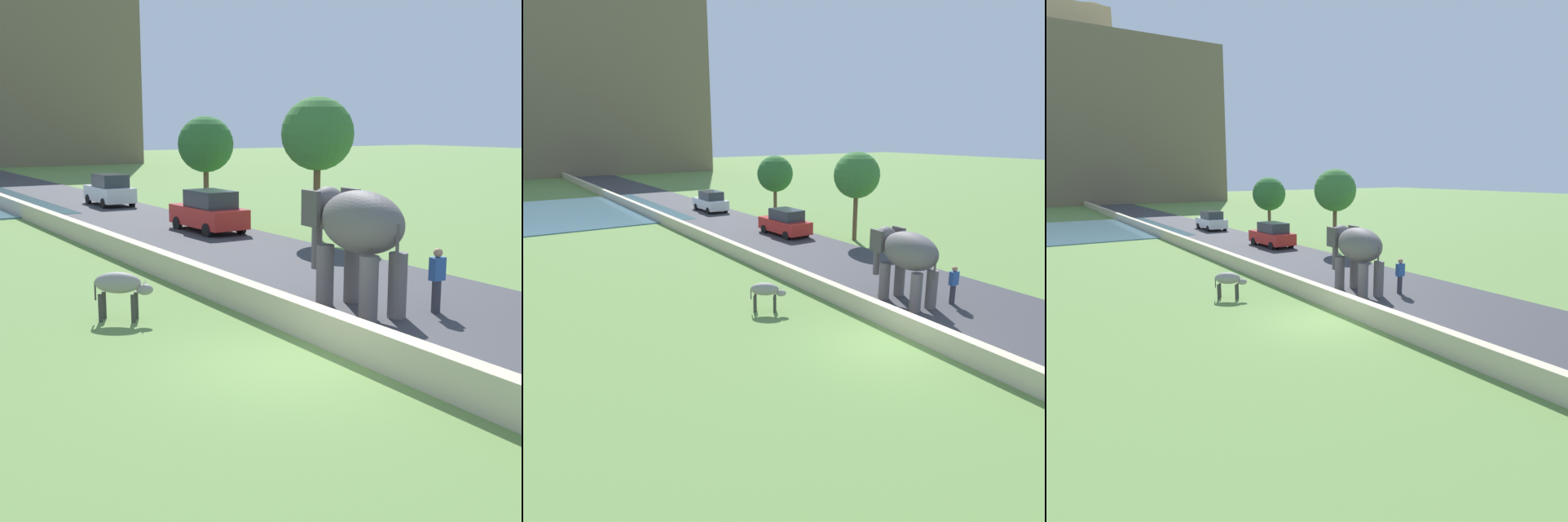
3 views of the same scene
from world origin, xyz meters
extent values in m
plane|color=#608442|center=(0.00, 0.00, 0.00)|extent=(220.00, 220.00, 0.00)
cube|color=#38383D|center=(5.00, 20.00, 0.03)|extent=(7.00, 120.00, 0.06)
cube|color=beige|center=(1.20, 18.00, 0.38)|extent=(0.40, 110.00, 0.75)
ellipsoid|color=#605B5B|center=(3.42, 2.24, 2.24)|extent=(1.53, 2.77, 1.50)
cylinder|color=#605B5B|center=(3.05, 3.13, 0.80)|extent=(0.44, 0.44, 1.60)
cylinder|color=#605B5B|center=(3.89, 3.09, 0.80)|extent=(0.44, 0.44, 1.60)
cylinder|color=#605B5B|center=(2.96, 1.38, 0.80)|extent=(0.44, 0.44, 1.60)
cylinder|color=#605B5B|center=(3.80, 1.34, 0.80)|extent=(0.44, 0.44, 1.60)
ellipsoid|color=#605B5B|center=(3.49, 3.65, 2.42)|extent=(1.04, 0.95, 1.10)
cube|color=#484444|center=(2.89, 3.55, 2.46)|extent=(0.15, 0.71, 0.90)
cube|color=#484444|center=(4.09, 3.49, 2.46)|extent=(0.15, 0.71, 0.90)
cylinder|color=#605B5B|center=(3.52, 4.12, 1.54)|extent=(0.28, 0.28, 1.50)
cone|color=silver|center=(3.29, 4.07, 1.99)|extent=(0.15, 0.56, 0.17)
cone|color=silver|center=(3.73, 4.05, 1.99)|extent=(0.15, 0.56, 0.17)
cylinder|color=#484444|center=(3.36, 0.92, 1.89)|extent=(0.08, 0.08, 0.90)
cylinder|color=#33333D|center=(4.92, 1.18, 0.42)|extent=(0.22, 0.22, 0.85)
cube|color=#2D569E|center=(4.92, 1.18, 1.13)|extent=(0.36, 0.22, 0.56)
sphere|color=tan|center=(4.92, 1.18, 1.52)|extent=(0.22, 0.22, 0.22)
cube|color=red|center=(6.58, 16.00, 0.70)|extent=(1.82, 4.05, 0.80)
cube|color=#2D333D|center=(6.58, 15.80, 1.45)|extent=(1.51, 2.24, 0.70)
cylinder|color=black|center=(5.73, 17.27, 0.30)|extent=(0.20, 0.60, 0.60)
cylinder|color=black|center=(7.34, 17.32, 0.30)|extent=(0.20, 0.60, 0.60)
cylinder|color=black|center=(5.81, 14.67, 0.30)|extent=(0.20, 0.60, 0.60)
cylinder|color=black|center=(7.42, 14.72, 0.30)|extent=(0.20, 0.60, 0.60)
cube|color=white|center=(6.58, 27.82, 0.70)|extent=(1.74, 4.02, 0.80)
cube|color=#2D333D|center=(6.57, 27.62, 1.45)|extent=(1.47, 2.22, 0.70)
cylinder|color=black|center=(5.78, 29.13, 0.30)|extent=(0.19, 0.60, 0.60)
cylinder|color=black|center=(7.40, 29.11, 0.30)|extent=(0.19, 0.60, 0.60)
cylinder|color=black|center=(5.75, 26.53, 0.30)|extent=(0.19, 0.60, 0.60)
cylinder|color=black|center=(7.37, 26.51, 0.30)|extent=(0.19, 0.60, 0.60)
ellipsoid|color=gray|center=(-1.74, 4.75, 0.90)|extent=(1.15, 1.00, 0.50)
cylinder|color=#373533|center=(-1.34, 4.65, 0.33)|extent=(0.10, 0.10, 0.65)
cylinder|color=#373533|center=(-1.52, 4.40, 0.33)|extent=(0.10, 0.10, 0.65)
cylinder|color=#373533|center=(-1.96, 5.10, 0.33)|extent=(0.10, 0.10, 0.65)
cylinder|color=#373533|center=(-2.14, 4.85, 0.33)|extent=(0.10, 0.10, 0.65)
ellipsoid|color=gray|center=(-1.23, 4.38, 0.75)|extent=(0.46, 0.43, 0.26)
cone|color=beige|center=(-1.18, 4.45, 0.92)|extent=(0.04, 0.04, 0.12)
cone|color=beige|center=(-1.28, 4.31, 0.92)|extent=(0.04, 0.04, 0.12)
cylinder|color=#373533|center=(-2.17, 5.07, 0.70)|extent=(0.04, 0.04, 0.45)
cylinder|color=brown|center=(9.79, 22.29, 1.25)|extent=(0.28, 0.28, 2.51)
sphere|color=#2D662D|center=(9.79, 22.29, 3.51)|extent=(2.86, 2.86, 2.86)
cylinder|color=brown|center=(9.55, 12.34, 1.57)|extent=(0.28, 0.28, 3.14)
sphere|color=#387033|center=(9.55, 12.34, 4.15)|extent=(2.89, 2.89, 2.89)
camera|label=1|loc=(-7.54, -10.84, 4.51)|focal=49.59mm
camera|label=2|loc=(-10.62, -10.16, 6.76)|focal=32.63mm
camera|label=3|loc=(-9.34, -13.20, 5.36)|focal=31.68mm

